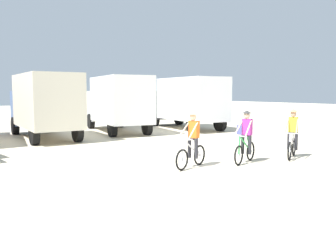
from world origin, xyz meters
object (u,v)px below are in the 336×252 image
object	(u,v)px
cyclist_orange_shirt	(192,142)
cyclist_cowboy_hat	(246,139)
box_truck_white_box	(118,101)
box_truck_cream_rv	(44,103)
cyclist_near_camera	(293,135)
box_truck_avon_van	(187,101)
supply_crate	(243,130)

from	to	relation	value
cyclist_orange_shirt	cyclist_cowboy_hat	bearing A→B (deg)	-11.96
box_truck_white_box	cyclist_cowboy_hat	size ratio (longest dim) A/B	3.86
box_truck_cream_rv	cyclist_near_camera	bearing A→B (deg)	-61.22
cyclist_near_camera	box_truck_avon_van	bearing A→B (deg)	73.45
cyclist_orange_shirt	box_truck_white_box	bearing A→B (deg)	76.18
box_truck_cream_rv	cyclist_near_camera	distance (m)	12.55
box_truck_white_box	cyclist_cowboy_hat	distance (m)	11.25
box_truck_white_box	cyclist_cowboy_hat	xyz separation A→B (m)	(-0.62, -11.19, -1.03)
box_truck_white_box	supply_crate	distance (m)	7.71
box_truck_cream_rv	box_truck_white_box	world-z (taller)	same
cyclist_orange_shirt	supply_crate	xyz separation A→B (m)	(8.03, 5.48, -0.56)
cyclist_near_camera	supply_crate	xyz separation A→B (m)	(3.92, 6.25, -0.56)
box_truck_avon_van	supply_crate	distance (m)	4.73
box_truck_cream_rv	cyclist_orange_shirt	bearing A→B (deg)	-79.41
box_truck_white_box	cyclist_cowboy_hat	world-z (taller)	box_truck_white_box
cyclist_near_camera	box_truck_white_box	bearing A→B (deg)	97.27
box_truck_avon_van	cyclist_orange_shirt	size ratio (longest dim) A/B	3.81
box_truck_white_box	box_truck_avon_van	size ratio (longest dim) A/B	1.01
box_truck_white_box	supply_crate	size ratio (longest dim) A/B	12.20
box_truck_cream_rv	cyclist_near_camera	size ratio (longest dim) A/B	3.75
cyclist_cowboy_hat	box_truck_white_box	bearing A→B (deg)	86.80
box_truck_cream_rv	supply_crate	distance (m)	11.12
cyclist_cowboy_hat	cyclist_near_camera	world-z (taller)	same
cyclist_cowboy_hat	cyclist_near_camera	xyz separation A→B (m)	(2.10, -0.34, 0.00)
box_truck_avon_van	cyclist_near_camera	bearing A→B (deg)	-106.55
box_truck_white_box	box_truck_avon_van	distance (m)	4.72
cyclist_cowboy_hat	cyclist_near_camera	distance (m)	2.12
box_truck_white_box	cyclist_orange_shirt	world-z (taller)	box_truck_white_box
box_truck_white_box	cyclist_near_camera	world-z (taller)	box_truck_white_box
box_truck_avon_van	box_truck_cream_rv	bearing A→B (deg)	177.96
cyclist_near_camera	supply_crate	distance (m)	7.40
box_truck_white_box	supply_crate	xyz separation A→B (m)	(5.39, -5.28, -1.59)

